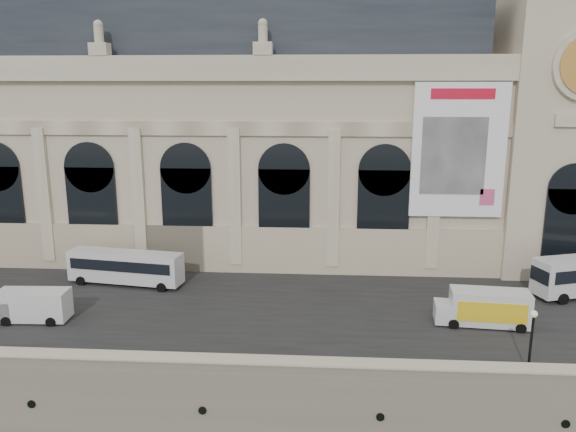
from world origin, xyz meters
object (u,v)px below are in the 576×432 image
at_px(box_truck, 484,308).
at_px(bus_left, 125,267).
at_px(van_c, 29,306).
at_px(lamp_right, 531,343).

bearing_deg(box_truck, bus_left, 166.99).
height_order(bus_left, van_c, bus_left).
distance_m(van_c, lamp_right, 38.80).
bearing_deg(van_c, bus_left, 61.21).
height_order(van_c, box_truck, box_truck).
distance_m(bus_left, van_c, 10.37).
xyz_separation_m(bus_left, lamp_right, (33.24, -15.63, 0.45)).
height_order(van_c, lamp_right, lamp_right).
relative_size(van_c, lamp_right, 1.30).
relative_size(van_c, box_truck, 0.80).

